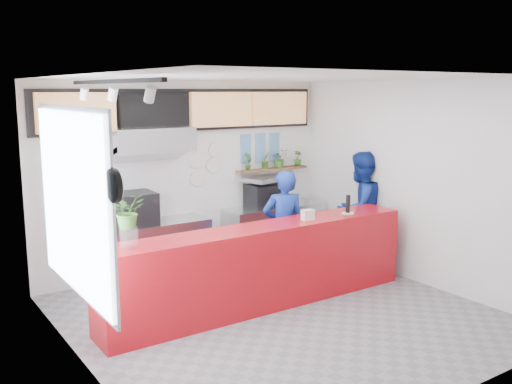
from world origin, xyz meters
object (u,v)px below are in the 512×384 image
panini_oven (136,209)px  staff_right (360,209)px  service_counter (262,266)px  staff_center (284,228)px  espresso_machine (265,196)px  pepper_mill (348,204)px

panini_oven → staff_right: (3.37, -1.19, -0.20)m
service_counter → staff_center: staff_center is taller
espresso_machine → staff_right: (1.05, -1.19, -0.15)m
espresso_machine → pepper_mill: size_ratio=2.39×
staff_right → pepper_mill: size_ratio=7.38×
staff_center → pepper_mill: staff_center is taller
panini_oven → pepper_mill: (2.47, -1.86, 0.10)m
staff_right → panini_oven: bearing=-21.3°
service_counter → staff_right: 2.47m
panini_oven → staff_right: 3.58m
panini_oven → staff_right: bearing=-17.4°
panini_oven → service_counter: bearing=-58.7°
service_counter → panini_oven: 2.15m
service_counter → staff_center: size_ratio=2.62×
staff_right → pepper_mill: (-0.90, -0.67, 0.30)m
pepper_mill → staff_right: bearing=36.6°
staff_right → pepper_mill: staff_right is taller
service_counter → espresso_machine: espresso_machine is taller
espresso_machine → staff_center: 1.37m
service_counter → staff_right: size_ratio=2.39×
staff_center → pepper_mill: size_ratio=6.71×
panini_oven → pepper_mill: 3.09m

